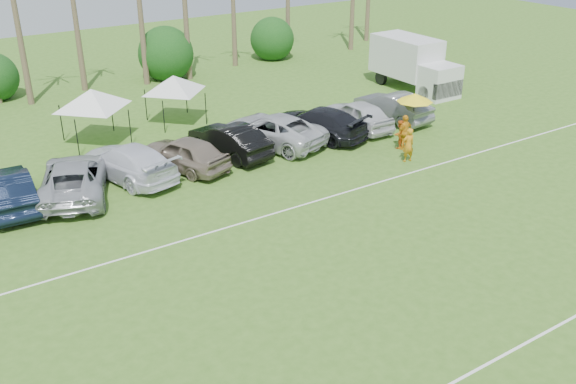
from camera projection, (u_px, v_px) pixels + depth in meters
field_lines at (346, 280)px, 23.54m from camera, size 80.00×12.10×0.01m
bush_tree_2 at (159, 51)px, 49.18m from camera, size 4.00×4.00×4.00m
bush_tree_3 at (269, 36)px, 54.16m from camera, size 4.00×4.00×4.00m
sideline_player_a at (408, 145)px, 33.52m from camera, size 0.73×0.53×1.84m
sideline_player_b at (400, 134)px, 35.33m from camera, size 0.85×0.70×1.60m
sideline_player_c at (405, 132)px, 35.12m from camera, size 1.20×0.62×1.96m
box_truck at (414, 63)px, 45.43m from camera, size 2.74×6.94×3.58m
canopy_tent_left at (91, 89)px, 35.03m from camera, size 4.53×4.53×3.67m
canopy_tent_right at (173, 76)px, 38.37m from camera, size 4.24×4.24×3.43m
market_umbrella at (415, 98)px, 37.11m from camera, size 2.12×2.12×2.36m
parked_car_1 at (9, 190)px, 28.61m from camera, size 2.17×5.39×1.74m
parked_car_2 at (74, 178)px, 29.78m from camera, size 5.03×6.90×1.74m
parked_car_3 at (128, 162)px, 31.55m from camera, size 3.84×6.42×1.74m
parked_car_4 at (185, 153)px, 32.62m from camera, size 3.65×5.51×1.74m
parked_car_5 at (229, 140)px, 34.32m from camera, size 2.77×5.54×1.74m
parked_car_6 at (273, 130)px, 35.79m from camera, size 4.71×6.86×1.74m
parked_car_7 at (318, 123)px, 36.89m from camera, size 4.24×6.47×1.74m
parked_car_8 at (357, 115)px, 38.20m from camera, size 2.12×5.14×1.74m
parked_car_9 at (392, 106)px, 39.65m from camera, size 2.37×5.45×1.74m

